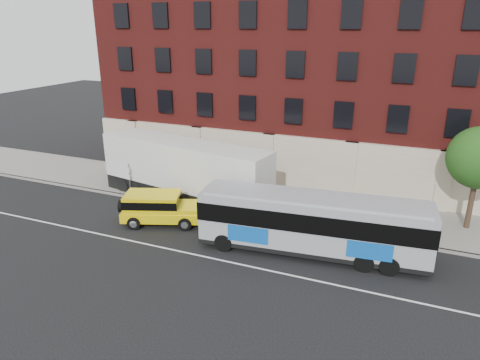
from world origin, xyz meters
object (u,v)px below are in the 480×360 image
at_px(sign_pole, 129,178).
at_px(shipping_container, 184,172).
at_px(street_tree, 480,160).
at_px(yellow_suv, 158,206).
at_px(city_bus, 313,222).

height_order(sign_pole, shipping_container, shipping_container).
distance_m(street_tree, yellow_suv, 19.13).
height_order(city_bus, yellow_suv, city_bus).
distance_m(sign_pole, yellow_suv, 5.21).
bearing_deg(shipping_container, yellow_suv, -86.53).
xyz_separation_m(sign_pole, yellow_suv, (4.28, -2.95, -0.33)).
distance_m(street_tree, city_bus, 10.59).
bearing_deg(city_bus, street_tree, 38.34).
relative_size(city_bus, yellow_suv, 2.35).
relative_size(city_bus, shipping_container, 0.94).
xyz_separation_m(street_tree, shipping_container, (-18.00, -2.48, -2.29)).
distance_m(city_bus, yellow_suv, 9.73).
xyz_separation_m(yellow_suv, shipping_container, (-0.23, 3.81, 1.00)).
height_order(sign_pole, street_tree, street_tree).
bearing_deg(shipping_container, city_bus, -21.41).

